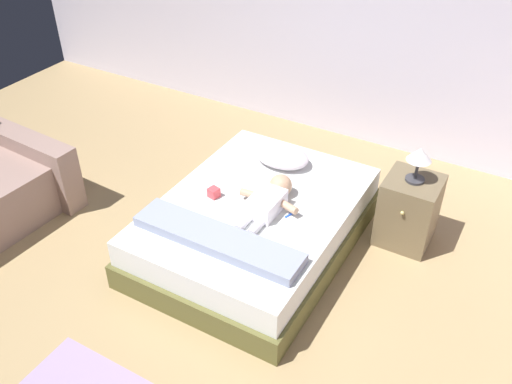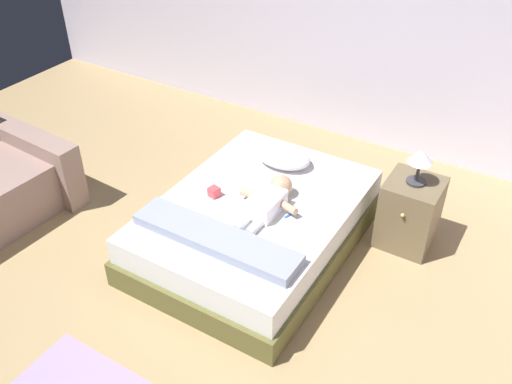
# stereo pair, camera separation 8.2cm
# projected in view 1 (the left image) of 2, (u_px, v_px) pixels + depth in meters

# --- Properties ---
(ground_plane) EXTENTS (8.00, 8.00, 0.00)m
(ground_plane) POSITION_uv_depth(u_px,v_px,m) (172.00, 321.00, 3.74)
(ground_plane) COLOR #A0855A
(wall_behind_bed) EXTENTS (8.00, 0.12, 2.58)m
(wall_behind_bed) POSITION_uv_depth(u_px,v_px,m) (355.00, 10.00, 5.10)
(wall_behind_bed) COLOR silver
(wall_behind_bed) RESTS_ON ground_plane
(bed) EXTENTS (1.38, 1.89, 0.41)m
(bed) POSITION_uv_depth(u_px,v_px,m) (256.00, 224.00, 4.27)
(bed) COLOR brown
(bed) RESTS_ON ground_plane
(pillow) EXTENTS (0.47, 0.33, 0.14)m
(pillow) POSITION_uv_depth(u_px,v_px,m) (281.00, 156.00, 4.55)
(pillow) COLOR silver
(pillow) RESTS_ON bed
(baby) EXTENTS (0.48, 0.64, 0.17)m
(baby) POSITION_uv_depth(u_px,v_px,m) (270.00, 199.00, 4.07)
(baby) COLOR white
(baby) RESTS_ON bed
(toothbrush) EXTENTS (0.05, 0.12, 0.02)m
(toothbrush) POSITION_uv_depth(u_px,v_px,m) (292.00, 213.00, 4.03)
(toothbrush) COLOR blue
(toothbrush) RESTS_ON bed
(nightstand) EXTENTS (0.41, 0.44, 0.57)m
(nightstand) POSITION_uv_depth(u_px,v_px,m) (408.00, 211.00, 4.28)
(nightstand) COLOR brown
(nightstand) RESTS_ON ground_plane
(lamp) EXTENTS (0.18, 0.18, 0.28)m
(lamp) POSITION_uv_depth(u_px,v_px,m) (419.00, 157.00, 3.99)
(lamp) COLOR #333338
(lamp) RESTS_ON nightstand
(blanket) EXTENTS (1.24, 0.27, 0.07)m
(blanket) POSITION_uv_depth(u_px,v_px,m) (217.00, 239.00, 3.75)
(blanket) COLOR #8991AC
(blanket) RESTS_ON bed
(toy_block) EXTENTS (0.09, 0.09, 0.08)m
(toy_block) POSITION_uv_depth(u_px,v_px,m) (214.00, 193.00, 4.19)
(toy_block) COLOR #E4444A
(toy_block) RESTS_ON bed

